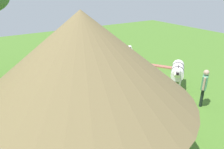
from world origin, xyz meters
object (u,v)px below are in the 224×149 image
thatched_hut (85,88)px  patio_dining_table (74,76)px  shade_umbrella (71,41)px  zebra_nearest_camera (178,71)px  patio_chair_east_end (96,79)px  patio_chair_near_lawn (57,87)px  zebra_by_umbrella (131,58)px  standing_watcher (204,85)px  guest_beside_umbrella (41,81)px  patio_chair_near_hut (69,71)px

thatched_hut → patio_dining_table: thatched_hut is taller
thatched_hut → shade_umbrella: (4.98, -1.72, 0.03)m
patio_dining_table → zebra_nearest_camera: size_ratio=0.70×
patio_chair_east_end → shade_umbrella: bearing=90.0°
patio_chair_east_end → patio_chair_near_lawn: bearing=118.0°
shade_umbrella → zebra_by_umbrella: bearing=-89.4°
zebra_nearest_camera → patio_chair_near_lawn: bearing=26.7°
shade_umbrella → zebra_nearest_camera: (-2.97, -4.57, -1.57)m
patio_dining_table → standing_watcher: size_ratio=0.76×
thatched_hut → patio_dining_table: bearing=-19.0°
patio_chair_near_lawn → guest_beside_umbrella: 0.82m
thatched_hut → patio_chair_east_end: size_ratio=6.72×
patio_chair_east_end → guest_beside_umbrella: guest_beside_umbrella is taller
patio_chair_near_lawn → patio_chair_east_end: (-0.20, -2.07, 0.00)m
standing_watcher → zebra_nearest_camera: size_ratio=0.92×
thatched_hut → shade_umbrella: 5.26m
thatched_hut → zebra_by_umbrella: thatched_hut is taller
patio_chair_east_end → zebra_by_umbrella: 2.97m
thatched_hut → patio_chair_east_end: thatched_hut is taller
patio_chair_east_end → zebra_by_umbrella: zebra_by_umbrella is taller
patio_dining_table → zebra_nearest_camera: bearing=-123.1°
patio_chair_near_lawn → standing_watcher: 6.84m
thatched_hut → standing_watcher: thatched_hut is taller
shade_umbrella → patio_chair_east_end: bearing=-123.6°
guest_beside_umbrella → standing_watcher: size_ratio=0.90×
zebra_by_umbrella → thatched_hut: bearing=-106.0°
standing_watcher → zebra_nearest_camera: bearing=47.0°
shade_umbrella → patio_dining_table: (-0.00, 0.00, -1.90)m
patio_chair_east_end → zebra_nearest_camera: 4.30m
zebra_nearest_camera → patio_dining_table: bearing=17.7°
patio_dining_table → patio_chair_east_end: 1.19m
thatched_hut → patio_chair_near_hut: bearing=-17.1°
zebra_by_umbrella → patio_chair_near_lawn: bearing=-142.4°
shade_umbrella → patio_chair_near_lawn: size_ratio=3.63×
standing_watcher → patio_chair_near_hut: bearing=94.0°
zebra_nearest_camera → shade_umbrella: bearing=17.7°
thatched_hut → patio_chair_east_end: (4.32, -2.70, -2.00)m
standing_watcher → zebra_by_umbrella: bearing=64.2°
guest_beside_umbrella → zebra_by_umbrella: 5.63m
shade_umbrella → guest_beside_umbrella: size_ratio=2.06×
zebra_nearest_camera → zebra_by_umbrella: (3.01, 0.74, 0.03)m
patio_chair_east_end → zebra_nearest_camera: (-2.32, -3.59, 0.46)m
zebra_nearest_camera → patio_chair_east_end: bearing=17.8°
shade_umbrella → patio_chair_near_lawn: 2.35m
shade_umbrella → thatched_hut: bearing=161.0°
guest_beside_umbrella → zebra_by_umbrella: (0.42, -5.61, 0.05)m
guest_beside_umbrella → standing_watcher: 7.40m
thatched_hut → patio_chair_east_end: bearing=-32.0°
shade_umbrella → patio_chair_near_hut: size_ratio=3.63×
zebra_by_umbrella → patio_dining_table: bearing=-147.5°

